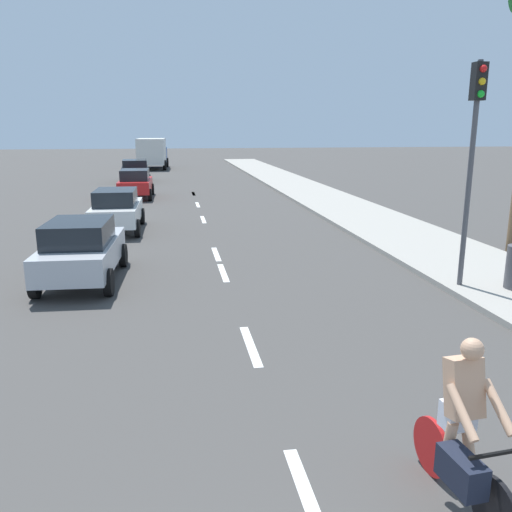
# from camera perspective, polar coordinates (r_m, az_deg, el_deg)

# --- Properties ---
(ground_plane) EXTENTS (160.00, 160.00, 0.00)m
(ground_plane) POSITION_cam_1_polar(r_m,az_deg,el_deg) (21.38, -5.55, 3.48)
(ground_plane) COLOR #423F3D
(sidewalk_strip) EXTENTS (3.60, 80.00, 0.14)m
(sidewalk_strip) POSITION_cam_1_polar(r_m,az_deg,el_deg) (24.67, 10.17, 4.86)
(sidewalk_strip) COLOR #9E998E
(sidewalk_strip) RESTS_ON ground
(lane_stripe_1) EXTENTS (0.16, 1.80, 0.01)m
(lane_stripe_1) POSITION_cam_1_polar(r_m,az_deg,el_deg) (6.06, 5.73, -24.80)
(lane_stripe_1) COLOR white
(lane_stripe_1) RESTS_ON ground
(lane_stripe_2) EXTENTS (0.16, 1.80, 0.01)m
(lane_stripe_2) POSITION_cam_1_polar(r_m,az_deg,el_deg) (9.51, -0.59, -9.65)
(lane_stripe_2) COLOR white
(lane_stripe_2) RESTS_ON ground
(lane_stripe_3) EXTENTS (0.16, 1.80, 0.01)m
(lane_stripe_3) POSITION_cam_1_polar(r_m,az_deg,el_deg) (14.11, -3.57, -1.81)
(lane_stripe_3) COLOR white
(lane_stripe_3) RESTS_ON ground
(lane_stripe_4) EXTENTS (0.16, 1.80, 0.01)m
(lane_stripe_4) POSITION_cam_1_polar(r_m,az_deg,el_deg) (16.19, -4.32, 0.21)
(lane_stripe_4) COLOR white
(lane_stripe_4) RESTS_ON ground
(lane_stripe_5) EXTENTS (0.16, 1.80, 0.01)m
(lane_stripe_5) POSITION_cam_1_polar(r_m,az_deg,el_deg) (22.38, -5.72, 3.95)
(lane_stripe_5) COLOR white
(lane_stripe_5) RESTS_ON ground
(lane_stripe_6) EXTENTS (0.16, 1.80, 0.01)m
(lane_stripe_6) POSITION_cam_1_polar(r_m,az_deg,el_deg) (26.77, -6.32, 5.53)
(lane_stripe_6) COLOR white
(lane_stripe_6) RESTS_ON ground
(lane_stripe_7) EXTENTS (0.16, 1.80, 0.01)m
(lane_stripe_7) POSITION_cam_1_polar(r_m,az_deg,el_deg) (31.32, -6.77, 6.70)
(lane_stripe_7) COLOR white
(lane_stripe_7) RESTS_ON ground
(lane_stripe_8) EXTENTS (0.16, 1.80, 0.01)m
(lane_stripe_8) POSITION_cam_1_polar(r_m,az_deg,el_deg) (31.32, -6.77, 6.70)
(lane_stripe_8) COLOR white
(lane_stripe_8) RESTS_ON ground
(cyclist) EXTENTS (0.66, 1.71, 1.82)m
(cyclist) POSITION_cam_1_polar(r_m,az_deg,el_deg) (5.85, 21.43, -17.53)
(cyclist) COLOR black
(cyclist) RESTS_ON ground
(parked_car_silver) EXTENTS (1.95, 3.95, 1.57)m
(parked_car_silver) POSITION_cam_1_polar(r_m,az_deg,el_deg) (13.81, -18.34, 0.72)
(parked_car_silver) COLOR #B7BABF
(parked_car_silver) RESTS_ON ground
(parked_car_white) EXTENTS (1.86, 3.89, 1.57)m
(parked_car_white) POSITION_cam_1_polar(r_m,az_deg,el_deg) (20.32, -14.82, 4.94)
(parked_car_white) COLOR white
(parked_car_white) RESTS_ON ground
(parked_car_red) EXTENTS (1.87, 3.94, 1.57)m
(parked_car_red) POSITION_cam_1_polar(r_m,az_deg,el_deg) (29.83, -12.89, 7.71)
(parked_car_red) COLOR red
(parked_car_red) RESTS_ON ground
(parked_car_black) EXTENTS (2.26, 4.55, 1.57)m
(parked_car_black) POSITION_cam_1_polar(r_m,az_deg,el_deg) (38.88, -12.94, 9.04)
(parked_car_black) COLOR black
(parked_car_black) RESTS_ON ground
(delivery_truck) EXTENTS (2.91, 6.35, 2.80)m
(delivery_truck) POSITION_cam_1_polar(r_m,az_deg,el_deg) (50.95, -11.14, 10.90)
(delivery_truck) COLOR #23478C
(delivery_truck) RESTS_ON ground
(traffic_signal) EXTENTS (0.28, 0.33, 5.20)m
(traffic_signal) POSITION_cam_1_polar(r_m,az_deg,el_deg) (12.97, 22.47, 11.96)
(traffic_signal) COLOR #4C4C51
(traffic_signal) RESTS_ON ground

